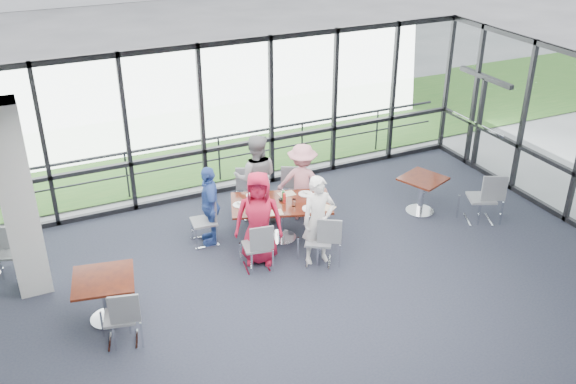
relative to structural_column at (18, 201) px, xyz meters
name	(u,v)px	position (x,y,z in m)	size (l,w,h in m)	color
floor	(315,335)	(3.60, -3.00, -1.61)	(12.00, 10.00, 0.02)	#1E2130
ceiling	(320,133)	(3.60, -3.00, 1.60)	(12.00, 10.00, 0.04)	silver
curtain_wall_back	(202,123)	(3.60, 2.00, 0.00)	(12.00, 0.10, 3.20)	white
exit_door	(479,124)	(9.60, 0.75, -0.55)	(0.12, 1.60, 2.10)	black
structural_column	(18,201)	(0.00, 0.00, 0.00)	(0.50, 0.50, 3.20)	silver
apron	(149,119)	(3.60, 7.00, -1.62)	(80.00, 70.00, 0.02)	slate
grass_strip	(168,144)	(3.60, 5.00, -1.59)	(80.00, 5.00, 0.01)	#265A20
guard_rail	(197,162)	(3.60, 2.60, -1.10)	(0.06, 0.06, 12.00)	#2D2D33
main_table	(281,209)	(4.29, -0.27, -0.99)	(2.01, 1.51, 0.75)	#34120D
side_table_left	(104,285)	(0.92, -1.35, -0.96)	(1.04, 1.04, 0.75)	#34120D
side_table_right	(423,184)	(7.23, -0.51, -0.98)	(0.99, 0.99, 0.75)	#34120D
diner_near_left	(259,218)	(3.64, -0.79, -0.76)	(0.82, 0.54, 1.68)	#AB1330
diner_near_right	(318,220)	(4.56, -1.22, -0.80)	(0.59, 0.43, 1.61)	white
diner_far_left	(256,178)	(4.16, 0.60, -0.72)	(0.85, 0.53, 1.76)	gray
diner_far_right	(302,182)	(4.99, 0.28, -0.83)	(1.00, 0.51, 1.54)	#D07E88
diner_end	(210,205)	(3.09, 0.19, -0.85)	(0.88, 0.48, 1.50)	#3251A1
chair_main_nl	(256,246)	(3.50, -0.99, -1.16)	(0.43, 0.43, 0.87)	slate
chair_main_nr	(319,241)	(4.54, -1.30, -1.15)	(0.44, 0.44, 0.89)	slate
chair_main_fl	(255,194)	(4.18, 0.72, -1.13)	(0.46, 0.46, 0.95)	slate
chair_main_fr	(300,192)	(5.04, 0.47, -1.14)	(0.45, 0.45, 0.92)	slate
chair_main_end	(204,222)	(2.96, 0.17, -1.16)	(0.44, 0.44, 0.89)	slate
chair_spare_la	(120,317)	(1.01, -1.96, -1.15)	(0.44, 0.44, 0.90)	slate
chair_spare_lb	(5,254)	(-0.37, 0.58, -1.19)	(0.40, 0.40, 0.82)	slate
chair_spare_r	(481,198)	(8.04, -1.30, -1.10)	(0.49, 0.49, 1.00)	slate
plate_nl	(257,213)	(3.75, -0.47, -0.84)	(0.26, 0.26, 0.01)	white
plate_nr	(310,209)	(4.66, -0.72, -0.84)	(0.29, 0.29, 0.01)	white
plate_fl	(253,195)	(3.94, 0.19, -0.84)	(0.27, 0.27, 0.01)	white
plate_fr	(306,194)	(4.84, -0.17, -0.84)	(0.27, 0.27, 0.01)	white
plate_end	(240,205)	(3.57, -0.06, -0.84)	(0.25, 0.25, 0.01)	white
tumbler_a	(269,204)	(4.01, -0.38, -0.78)	(0.07, 0.07, 0.15)	white
tumbler_b	(294,203)	(4.44, -0.50, -0.78)	(0.07, 0.07, 0.14)	white
tumbler_c	(283,194)	(4.40, -0.10, -0.78)	(0.07, 0.07, 0.14)	white
tumbler_d	(248,203)	(3.68, -0.18, -0.78)	(0.07, 0.07, 0.14)	white
menu_a	(274,213)	(4.02, -0.57, -0.85)	(0.31, 0.22, 0.00)	beige
menu_b	(325,207)	(4.93, -0.78, -0.85)	(0.33, 0.23, 0.00)	beige
menu_c	(287,194)	(4.52, -0.01, -0.85)	(0.30, 0.21, 0.00)	beige
condiment_caddy	(282,200)	(4.33, -0.21, -0.83)	(0.10, 0.07, 0.04)	black
ketchup_bottle	(284,198)	(4.35, -0.30, -0.76)	(0.06, 0.06, 0.18)	red
green_bottle	(283,196)	(4.35, -0.24, -0.75)	(0.05, 0.05, 0.20)	#18712D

